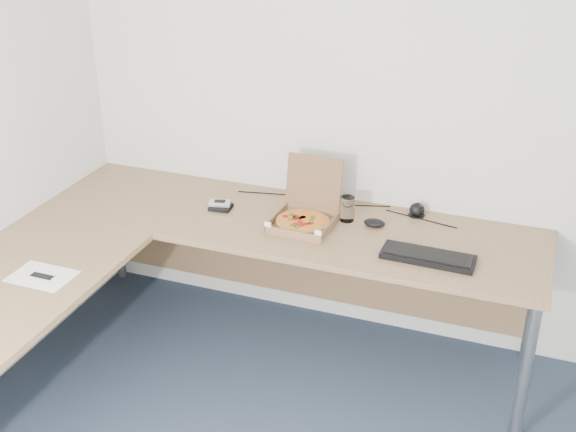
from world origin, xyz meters
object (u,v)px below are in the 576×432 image
at_px(keyboard, 428,257).
at_px(drinking_glass, 347,209).
at_px(desk, 188,255).
at_px(pizza_box, 304,218).
at_px(wallet, 221,207).

bearing_deg(keyboard, drinking_glass, 152.05).
height_order(desk, drinking_glass, drinking_glass).
height_order(drinking_glass, keyboard, drinking_glass).
bearing_deg(keyboard, pizza_box, 169.28).
relative_size(keyboard, wallet, 3.83).
distance_m(desk, keyboard, 1.08).
xyz_separation_m(keyboard, wallet, (-1.08, 0.16, -0.00)).
bearing_deg(keyboard, desk, -163.37).
distance_m(drinking_glass, keyboard, 0.51).
distance_m(pizza_box, keyboard, 0.65).
xyz_separation_m(desk, drinking_glass, (0.60, 0.53, 0.09)).
relative_size(drinking_glass, wallet, 1.17).
height_order(desk, keyboard, keyboard).
height_order(desk, pizza_box, pizza_box).
bearing_deg(drinking_glass, pizza_box, -148.11).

